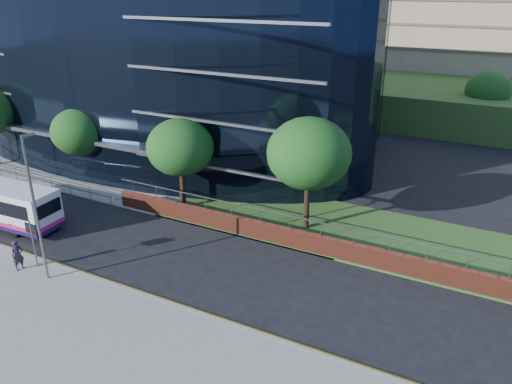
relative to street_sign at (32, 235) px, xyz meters
The scene contains 14 objects.
ground 5.23m from the street_sign, 160.57° to the left, with size 200.00×200.00×0.00m, color black.
yellow_line_inner 5.07m from the street_sign, 168.23° to the left, with size 80.00×0.08×0.01m, color gold.
far_forecourt 16.53m from the street_sign, 129.83° to the left, with size 50.00×8.00×0.10m, color gray.
grass_verge 23.30m from the street_sign, 32.84° to the left, with size 36.00×8.00×0.12m, color #2D511E.
glass_office 24.70m from the street_sign, 110.75° to the left, with size 44.00×23.10×16.00m.
retaining_wall 17.93m from the street_sign, 29.83° to the left, with size 34.00×0.40×2.11m.
guard_railings 15.22m from the street_sign, 145.51° to the left, with size 24.00×0.05×1.10m.
street_sign is the anchor object (origin of this frame).
tree_far_b 13.54m from the street_sign, 124.08° to the left, with size 4.29×4.29×6.05m.
tree_far_c 11.14m from the street_sign, 76.71° to the left, with size 4.62×4.62×6.51m.
tree_far_d 16.61m from the street_sign, 45.22° to the left, with size 5.28×5.28×7.44m.
tree_dist_e 45.99m from the street_sign, 64.88° to the left, with size 4.62×4.62×6.51m.
streetlight_east 2.80m from the street_sign, 21.36° to the right, with size 0.15×0.77×8.00m.
pedestrian 1.44m from the street_sign, 131.49° to the right, with size 0.64×0.42×1.75m, color #2A2132.
Camera 1 is at (26.67, -17.42, 14.85)m, focal length 35.00 mm.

